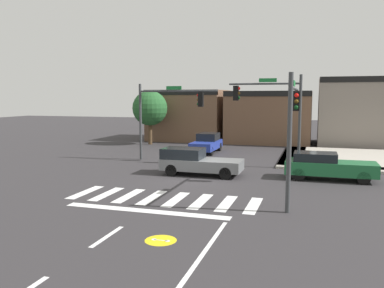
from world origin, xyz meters
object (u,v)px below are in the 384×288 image
(car_blue, at_px, (207,143))
(car_gray, at_px, (197,161))
(traffic_signal_northeast, at_px, (272,105))
(traffic_signal_northwest, at_px, (168,108))
(car_green, at_px, (327,166))
(roadside_tree, at_px, (150,108))
(traffic_signal_southeast, at_px, (293,115))

(car_blue, bearing_deg, car_gray, 11.38)
(traffic_signal_northeast, height_order, car_blue, traffic_signal_northeast)
(traffic_signal_northwest, xyz_separation_m, car_blue, (1.47, 4.86, -2.92))
(traffic_signal_northwest, bearing_deg, car_green, -18.53)
(traffic_signal_northeast, distance_m, traffic_signal_northwest, 7.08)
(car_blue, bearing_deg, traffic_signal_northwest, -16.87)
(car_gray, distance_m, roadside_tree, 15.59)
(car_green, bearing_deg, car_gray, -173.84)
(traffic_signal_northwest, distance_m, roadside_tree, 10.02)
(car_gray, height_order, car_blue, car_blue)
(car_green, bearing_deg, car_blue, 136.93)
(traffic_signal_northeast, bearing_deg, traffic_signal_southeast, 102.43)
(car_gray, bearing_deg, traffic_signal_northwest, 127.86)
(traffic_signal_southeast, xyz_separation_m, car_green, (1.62, 4.60, -2.92))
(traffic_signal_northwest, height_order, car_green, traffic_signal_northwest)
(car_green, relative_size, roadside_tree, 0.93)
(car_gray, height_order, car_green, car_gray)
(traffic_signal_northeast, xyz_separation_m, traffic_signal_northwest, (-7.07, 0.35, -0.24))
(traffic_signal_northeast, bearing_deg, roadside_tree, -36.64)
(traffic_signal_northwest, xyz_separation_m, roadside_tree, (-5.04, 8.65, -0.30))
(traffic_signal_northeast, distance_m, car_green, 5.57)
(traffic_signal_southeast, xyz_separation_m, roadside_tree, (-13.81, 16.74, -0.29))
(traffic_signal_southeast, relative_size, car_green, 1.25)
(traffic_signal_northwest, bearing_deg, car_gray, -52.14)
(traffic_signal_northwest, xyz_separation_m, car_green, (10.40, -3.49, -2.94))
(car_blue, bearing_deg, roadside_tree, -120.24)
(traffic_signal_southeast, distance_m, car_green, 5.68)
(traffic_signal_northeast, relative_size, car_gray, 1.27)
(car_gray, height_order, roadside_tree, roadside_tree)
(car_gray, xyz_separation_m, roadside_tree, (-8.34, 12.90, 2.61))
(traffic_signal_southeast, bearing_deg, car_green, -19.45)
(traffic_signal_southeast, distance_m, traffic_signal_northwest, 11.93)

